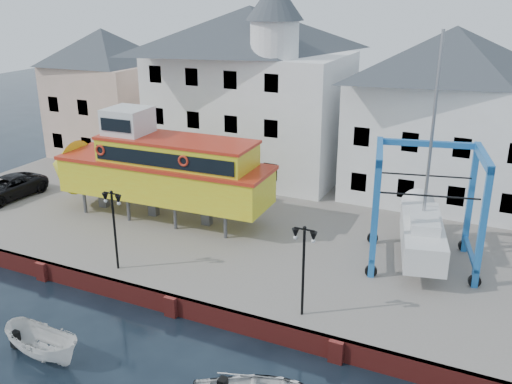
% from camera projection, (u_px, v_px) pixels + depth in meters
% --- Properties ---
extents(ground, '(140.00, 140.00, 0.00)m').
position_uv_depth(ground, '(172.00, 315.00, 26.67)').
color(ground, black).
rests_on(ground, ground).
extents(hardstanding, '(44.00, 22.00, 1.00)m').
position_uv_depth(hardstanding, '(269.00, 222.00, 35.82)').
color(hardstanding, slate).
rests_on(hardstanding, ground).
extents(quay_wall, '(44.00, 0.47, 1.00)m').
position_uv_depth(quay_wall, '(173.00, 305.00, 26.59)').
color(quay_wall, maroon).
rests_on(quay_wall, ground).
extents(building_pink, '(8.00, 7.00, 10.30)m').
position_uv_depth(building_pink, '(106.00, 93.00, 47.12)').
color(building_pink, '#C8A992').
rests_on(building_pink, hardstanding).
extents(building_white_main, '(14.00, 8.30, 14.00)m').
position_uv_depth(building_white_main, '(251.00, 89.00, 41.72)').
color(building_white_main, white).
rests_on(building_white_main, hardstanding).
extents(building_white_right, '(12.00, 8.00, 11.20)m').
position_uv_depth(building_white_right, '(447.00, 115.00, 36.87)').
color(building_white_right, white).
rests_on(building_white_right, hardstanding).
extents(lamp_post_left, '(1.12, 0.32, 4.20)m').
position_uv_depth(lamp_post_left, '(113.00, 210.00, 27.88)').
color(lamp_post_left, black).
rests_on(lamp_post_left, hardstanding).
extents(lamp_post_right, '(1.12, 0.32, 4.20)m').
position_uv_depth(lamp_post_right, '(304.00, 249.00, 23.83)').
color(lamp_post_right, black).
rests_on(lamp_post_right, hardstanding).
extents(tour_boat, '(15.43, 4.32, 6.65)m').
position_uv_depth(tour_boat, '(151.00, 167.00, 34.55)').
color(tour_boat, '#59595E').
rests_on(tour_boat, hardstanding).
extents(travel_lift, '(6.28, 7.97, 11.67)m').
position_uv_depth(travel_lift, '(422.00, 223.00, 29.48)').
color(travel_lift, '#1655A5').
rests_on(travel_lift, hardstanding).
extents(van, '(2.86, 5.52, 1.49)m').
position_uv_depth(van, '(7.00, 188.00, 38.21)').
color(van, black).
rests_on(van, hardstanding).
extents(motorboat_a, '(4.09, 1.87, 1.53)m').
position_uv_depth(motorboat_a, '(45.00, 357.00, 23.67)').
color(motorboat_a, silver).
rests_on(motorboat_a, ground).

